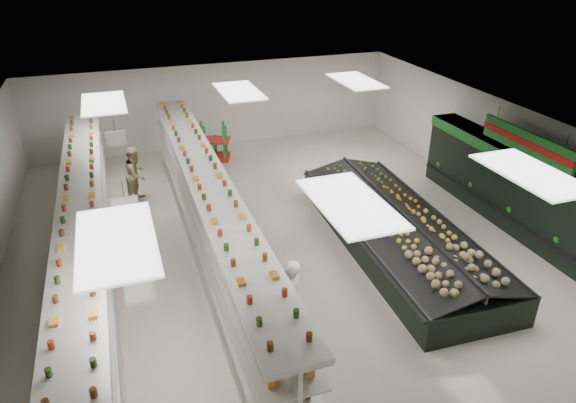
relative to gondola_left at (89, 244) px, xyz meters
name	(u,v)px	position (x,y,z in m)	size (l,w,h in m)	color
floor	(280,243)	(4.76, 0.16, -1.02)	(16.00, 16.00, 0.00)	beige
ceiling	(280,131)	(4.76, 0.16, 2.18)	(14.00, 16.00, 0.02)	white
wall_back	(215,105)	(4.76, 8.16, 0.58)	(14.00, 0.02, 3.20)	white
wall_right	(503,156)	(11.76, 0.16, 0.58)	(0.02, 16.00, 3.20)	white
produce_wall_case	(524,190)	(11.29, -1.34, 0.22)	(0.93, 8.00, 2.20)	black
aisle_sign_near	(125,207)	(0.96, -1.84, 1.73)	(0.52, 0.06, 0.75)	white
aisle_sign_far	(116,139)	(0.96, 2.16, 1.73)	(0.52, 0.06, 0.75)	white
hortifruti_banner	(526,143)	(11.01, -1.34, 1.63)	(0.12, 3.20, 0.95)	#1F7527
gondola_left	(89,244)	(0.00, 0.00, 0.00)	(0.98, 12.81, 2.22)	silver
gondola_center	(209,219)	(2.89, 0.19, 0.04)	(1.03, 13.29, 2.30)	silver
produce_island	(397,229)	(7.62, -1.02, -0.50)	(3.06, 7.67, 1.13)	black
soda_endcap	(214,142)	(4.34, 6.61, -0.33)	(1.29, 1.08, 1.42)	#AB1413
shopper_main	(290,298)	(3.83, -3.29, -0.14)	(0.64, 0.42, 1.76)	white
shopper_background	(136,174)	(1.38, 4.07, -0.14)	(0.86, 0.53, 1.77)	tan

